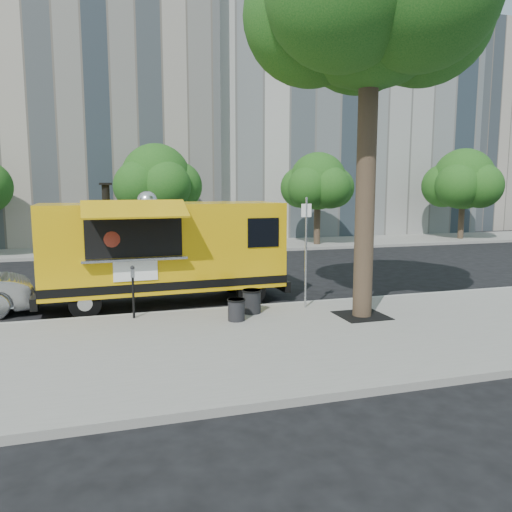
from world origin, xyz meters
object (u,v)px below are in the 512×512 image
(food_truck, at_px, (163,249))
(trash_bin_right, at_px, (236,309))
(far_tree_b, at_px, (156,179))
(far_tree_d, at_px, (464,179))
(far_tree_c, at_px, (318,181))
(parking_meter, at_px, (133,286))
(sign_post, at_px, (306,246))
(trash_bin_left, at_px, (252,301))

(food_truck, bearing_deg, trash_bin_right, -65.88)
(far_tree_b, relative_size, food_truck, 0.77)
(far_tree_b, bearing_deg, food_truck, -94.86)
(far_tree_b, xyz_separation_m, far_tree_d, (19.00, -0.10, 0.06))
(far_tree_b, distance_m, trash_bin_right, 15.40)
(far_tree_c, distance_m, parking_meter, 17.82)
(far_tree_c, bearing_deg, far_tree_d, 1.15)
(parking_meter, distance_m, trash_bin_right, 2.65)
(food_truck, height_order, trash_bin_right, food_truck)
(far_tree_b, height_order, sign_post, far_tree_b)
(far_tree_c, relative_size, food_truck, 0.73)
(far_tree_b, relative_size, trash_bin_right, 10.16)
(far_tree_d, distance_m, trash_bin_right, 24.08)
(parking_meter, height_order, food_truck, food_truck)
(parking_meter, bearing_deg, trash_bin_right, -21.83)
(parking_meter, distance_m, trash_bin_left, 3.05)
(trash_bin_right, bearing_deg, far_tree_b, 91.56)
(far_tree_c, bearing_deg, parking_meter, -128.66)
(sign_post, bearing_deg, far_tree_d, 40.70)
(far_tree_d, height_order, trash_bin_right, far_tree_d)
(far_tree_b, bearing_deg, sign_post, -79.85)
(far_tree_c, xyz_separation_m, parking_meter, (-11.00, -13.75, -2.74))
(sign_post, distance_m, trash_bin_left, 2.09)
(sign_post, xyz_separation_m, food_truck, (-3.58, 2.12, -0.20))
(far_tree_c, height_order, trash_bin_right, far_tree_c)
(far_tree_d, height_order, parking_meter, far_tree_d)
(sign_post, height_order, trash_bin_left, sign_post)
(far_tree_c, bearing_deg, trash_bin_left, -119.60)
(sign_post, bearing_deg, far_tree_c, 65.19)
(trash_bin_left, bearing_deg, far_tree_b, 93.90)
(sign_post, relative_size, trash_bin_right, 5.54)
(far_tree_c, xyz_separation_m, sign_post, (-6.45, -13.95, -1.87))
(far_tree_d, bearing_deg, food_truck, -149.01)
(far_tree_d, distance_m, parking_meter, 25.38)
(food_truck, height_order, trash_bin_left, food_truck)
(food_truck, relative_size, trash_bin_right, 13.27)
(far_tree_d, bearing_deg, far_tree_b, 179.70)
(food_truck, bearing_deg, trash_bin_left, -50.98)
(trash_bin_left, bearing_deg, far_tree_c, 60.40)
(trash_bin_right, bearing_deg, far_tree_c, 59.72)
(far_tree_b, xyz_separation_m, sign_post, (2.55, -14.25, -1.98))
(food_truck, bearing_deg, far_tree_b, 82.71)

